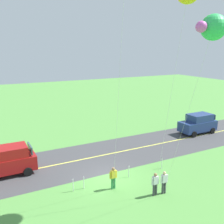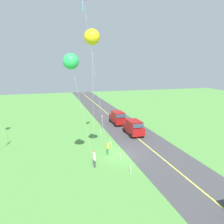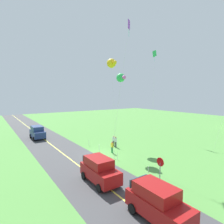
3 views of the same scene
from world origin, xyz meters
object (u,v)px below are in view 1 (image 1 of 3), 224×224
(person_adult_near, at_px, (113,177))
(person_child_watcher, at_px, (155,183))
(car_suv_foreground, at_px, (7,161))
(person_adult_companion, at_px, (164,182))
(kite_blue_mid, at_px, (213,27))
(car_parked_west_far, at_px, (198,123))

(person_adult_near, relative_size, person_child_watcher, 1.00)
(car_suv_foreground, xyz_separation_m, person_adult_near, (-6.26, 5.68, -0.29))
(person_adult_companion, height_order, person_child_watcher, same)
(person_adult_near, relative_size, kite_blue_mid, 0.14)
(car_suv_foreground, height_order, kite_blue_mid, kite_blue_mid)
(person_adult_companion, xyz_separation_m, kite_blue_mid, (-1.00, 2.12, 9.79))
(car_suv_foreground, distance_m, car_parked_west_far, 20.78)
(car_suv_foreground, height_order, person_child_watcher, car_suv_foreground)
(person_adult_companion, xyz_separation_m, person_child_watcher, (0.68, -0.09, 0.00))
(car_suv_foreground, height_order, person_adult_near, car_suv_foreground)
(car_parked_west_far, bearing_deg, car_suv_foreground, 2.14)
(car_suv_foreground, height_order, person_adult_companion, car_suv_foreground)
(car_parked_west_far, relative_size, person_child_watcher, 2.75)
(car_parked_west_far, bearing_deg, person_adult_near, 24.01)
(car_parked_west_far, relative_size, person_adult_companion, 2.75)
(person_child_watcher, xyz_separation_m, kite_blue_mid, (-1.67, 2.21, 9.79))
(person_adult_companion, distance_m, person_child_watcher, 0.68)
(car_parked_west_far, relative_size, kite_blue_mid, 0.39)
(car_suv_foreground, bearing_deg, kite_blue_mid, 135.08)
(car_suv_foreground, distance_m, person_adult_companion, 11.92)
(person_child_watcher, bearing_deg, car_suv_foreground, -27.33)
(person_adult_near, bearing_deg, kite_blue_mid, 51.05)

